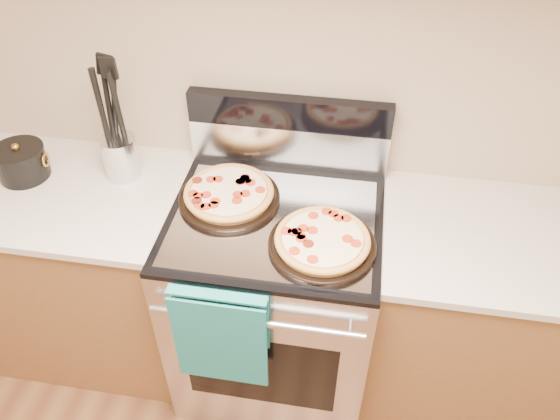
% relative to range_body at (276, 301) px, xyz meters
% --- Properties ---
extents(wall_back, '(4.00, 0.00, 4.00)m').
position_rel_range_body_xyz_m(wall_back, '(0.00, 0.35, 0.90)').
color(wall_back, tan).
rests_on(wall_back, ground).
extents(range_body, '(0.76, 0.68, 0.90)m').
position_rel_range_body_xyz_m(range_body, '(0.00, 0.00, 0.00)').
color(range_body, '#B7B7BC').
rests_on(range_body, ground).
extents(oven_window, '(0.56, 0.01, 0.40)m').
position_rel_range_body_xyz_m(oven_window, '(0.00, -0.34, 0.00)').
color(oven_window, black).
rests_on(oven_window, range_body).
extents(cooktop, '(0.76, 0.68, 0.02)m').
position_rel_range_body_xyz_m(cooktop, '(0.00, 0.00, 0.46)').
color(cooktop, black).
rests_on(cooktop, range_body).
extents(backsplash_lower, '(0.76, 0.06, 0.18)m').
position_rel_range_body_xyz_m(backsplash_lower, '(0.00, 0.31, 0.56)').
color(backsplash_lower, silver).
rests_on(backsplash_lower, cooktop).
extents(backsplash_upper, '(0.76, 0.06, 0.12)m').
position_rel_range_body_xyz_m(backsplash_upper, '(0.00, 0.31, 0.71)').
color(backsplash_upper, black).
rests_on(backsplash_upper, backsplash_lower).
extents(oven_handle, '(0.70, 0.03, 0.03)m').
position_rel_range_body_xyz_m(oven_handle, '(0.00, -0.38, 0.35)').
color(oven_handle, silver).
rests_on(oven_handle, range_body).
extents(dish_towel, '(0.32, 0.05, 0.42)m').
position_rel_range_body_xyz_m(dish_towel, '(-0.12, -0.38, 0.25)').
color(dish_towel, teal).
rests_on(dish_towel, oven_handle).
extents(foil_sheet, '(0.70, 0.55, 0.01)m').
position_rel_range_body_xyz_m(foil_sheet, '(0.00, -0.03, 0.47)').
color(foil_sheet, gray).
rests_on(foil_sheet, cooktop).
extents(cabinet_left, '(1.00, 0.62, 0.88)m').
position_rel_range_body_xyz_m(cabinet_left, '(-0.88, 0.03, -0.01)').
color(cabinet_left, brown).
rests_on(cabinet_left, ground).
extents(countertop_left, '(1.02, 0.64, 0.03)m').
position_rel_range_body_xyz_m(countertop_left, '(-0.88, 0.03, 0.45)').
color(countertop_left, beige).
rests_on(countertop_left, cabinet_left).
extents(cabinet_right, '(1.00, 0.62, 0.88)m').
position_rel_range_body_xyz_m(cabinet_right, '(0.88, 0.03, -0.01)').
color(cabinet_right, brown).
rests_on(cabinet_right, ground).
extents(countertop_right, '(1.02, 0.64, 0.03)m').
position_rel_range_body_xyz_m(countertop_right, '(0.88, 0.03, 0.45)').
color(countertop_right, beige).
rests_on(countertop_right, cabinet_right).
extents(pepperoni_pizza_back, '(0.48, 0.48, 0.05)m').
position_rel_range_body_xyz_m(pepperoni_pizza_back, '(-0.18, 0.06, 0.50)').
color(pepperoni_pizza_back, '#C17B3B').
rests_on(pepperoni_pizza_back, foil_sheet).
extents(pepperoni_pizza_front, '(0.46, 0.46, 0.05)m').
position_rel_range_body_xyz_m(pepperoni_pizza_front, '(0.18, -0.13, 0.50)').
color(pepperoni_pizza_front, '#C17B3B').
rests_on(pepperoni_pizza_front, foil_sheet).
extents(utensil_crock, '(0.17, 0.17, 0.17)m').
position_rel_range_body_xyz_m(utensil_crock, '(-0.62, 0.16, 0.54)').
color(utensil_crock, silver).
rests_on(utensil_crock, countertop_left).
extents(saucepan, '(0.21, 0.21, 0.12)m').
position_rel_range_body_xyz_m(saucepan, '(-1.00, 0.09, 0.52)').
color(saucepan, black).
rests_on(saucepan, countertop_left).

